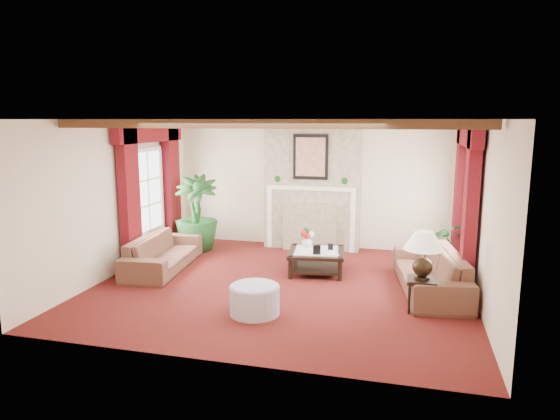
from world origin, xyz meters
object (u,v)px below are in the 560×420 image
(ottoman, at_px, (255,300))
(coffee_table, at_px, (316,261))
(sofa_right, at_px, (430,265))
(potted_palm, at_px, (197,230))
(side_table, at_px, (421,295))
(sofa_left, at_px, (163,247))

(ottoman, bearing_deg, coffee_table, 77.08)
(sofa_right, bearing_deg, potted_palm, -116.22)
(potted_palm, bearing_deg, ottoman, -54.01)
(potted_palm, relative_size, side_table, 3.74)
(sofa_right, bearing_deg, coffee_table, -114.41)
(sofa_left, bearing_deg, potted_palm, -8.10)
(sofa_right, height_order, coffee_table, sofa_right)
(sofa_left, distance_m, coffee_table, 2.80)
(sofa_left, bearing_deg, side_table, -107.57)
(sofa_right, bearing_deg, side_table, -18.47)
(sofa_right, xyz_separation_m, coffee_table, (-1.92, 0.53, -0.24))
(coffee_table, bearing_deg, sofa_right, -22.73)
(sofa_right, bearing_deg, sofa_left, -99.54)
(side_table, bearing_deg, coffee_table, 141.10)
(coffee_table, distance_m, ottoman, 2.19)
(sofa_left, xyz_separation_m, ottoman, (2.26, -1.65, -0.21))
(coffee_table, bearing_deg, potted_palm, 154.20)
(sofa_right, xyz_separation_m, ottoman, (-2.41, -1.60, -0.23))
(sofa_left, xyz_separation_m, sofa_right, (4.68, -0.05, 0.03))
(potted_palm, bearing_deg, coffee_table, -18.55)
(potted_palm, relative_size, coffee_table, 1.83)
(potted_palm, height_order, coffee_table, potted_palm)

